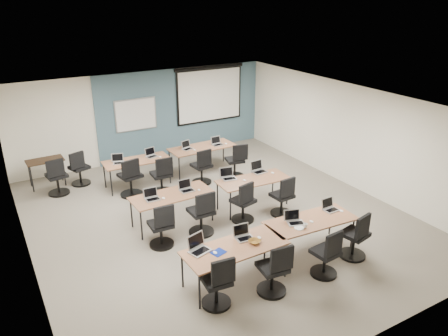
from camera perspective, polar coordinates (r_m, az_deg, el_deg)
floor at (r=10.23m, az=-0.94°, el=-6.42°), size 8.00×9.00×0.02m
ceiling at (r=9.25m, az=-1.05°, el=8.43°), size 8.00×9.00×0.02m
wall_back at (r=13.57m, az=-10.32°, el=6.69°), size 8.00×0.04×2.70m
wall_front at (r=6.54m, az=18.99°, el=-12.09°), size 8.00×0.04×2.70m
wall_left at (r=8.63m, az=-24.96°, el=-4.32°), size 0.04×9.00×2.70m
wall_right at (r=12.00m, az=16.00°, el=4.12°), size 0.04×9.00×2.70m
blue_accent_panel at (r=14.00m, az=-5.44°, el=7.42°), size 5.50×0.04×2.70m
whiteboard at (r=13.39m, az=-11.45°, el=6.83°), size 1.28×0.03×0.98m
projector_screen at (r=14.22m, az=-1.89°, el=9.97°), size 2.40×0.10×1.82m
training_table_front_left at (r=7.79m, az=1.47°, el=-10.54°), size 1.88×0.78×0.73m
training_table_front_right at (r=8.79m, az=11.26°, el=-6.93°), size 1.82×0.76×0.73m
training_table_mid_left at (r=9.71m, az=-6.83°, el=-3.69°), size 1.81×0.75×0.73m
training_table_mid_right at (r=10.42m, az=3.84°, el=-1.72°), size 1.74×0.73×0.73m
training_table_back_left at (r=11.79m, az=-11.33°, el=0.79°), size 1.73×0.72×0.73m
training_table_back_right at (r=12.57m, az=-2.86°, el=2.60°), size 1.91×0.79×0.73m
laptop_0 at (r=7.66m, az=-3.36°, el=-10.25°), size 0.36×0.31×0.27m
mouse_0 at (r=7.60m, az=-1.17°, el=-10.99°), size 0.09×0.12×0.04m
task_chair_0 at (r=7.42m, az=-0.78°, el=-15.12°), size 0.50×0.50×0.99m
laptop_1 at (r=8.01m, az=2.54°, el=-8.73°), size 0.31×0.27×0.24m
mouse_1 at (r=8.04m, az=4.64°, el=-9.04°), size 0.07×0.10×0.03m
task_chair_1 at (r=7.73m, az=6.60°, el=-13.47°), size 0.52×0.52×1.00m
laptop_2 at (r=8.59m, az=9.17°, el=-6.71°), size 0.32×0.27×0.24m
mouse_2 at (r=8.69m, az=11.36°, el=-6.87°), size 0.08×0.11×0.03m
task_chair_2 at (r=8.31m, az=13.29°, el=-11.26°), size 0.50×0.50×0.98m
laptop_3 at (r=9.22m, az=13.65°, el=-4.98°), size 0.30×0.26×0.23m
mouse_3 at (r=9.22m, az=15.08°, el=-5.44°), size 0.07×0.10×0.04m
task_chair_3 at (r=8.96m, az=16.83°, el=-8.90°), size 0.52×0.52×1.00m
laptop_4 at (r=9.53m, az=-9.41°, el=-3.69°), size 0.31×0.26×0.23m
mouse_4 at (r=9.52m, az=-7.91°, el=-3.92°), size 0.09×0.12×0.04m
task_chair_4 at (r=9.02m, az=-8.11°, el=-7.90°), size 0.51×0.51×0.99m
laptop_5 at (r=9.83m, az=-4.96°, el=-2.61°), size 0.31×0.27×0.24m
mouse_5 at (r=9.83m, az=-3.28°, el=-2.87°), size 0.06×0.09×0.03m
task_chair_5 at (r=9.37m, az=-2.87°, el=-6.33°), size 0.55×0.55×1.03m
laptop_6 at (r=10.41m, az=0.55°, el=-1.05°), size 0.34×0.29×0.26m
mouse_6 at (r=10.31m, az=2.70°, el=-1.60°), size 0.08×0.11×0.04m
task_chair_6 at (r=9.87m, az=2.59°, el=-4.87°), size 0.52×0.52×1.00m
laptop_7 at (r=10.83m, az=4.53°, el=-0.15°), size 0.36×0.30×0.27m
mouse_7 at (r=10.78m, az=6.37°, el=-0.64°), size 0.08×0.11×0.04m
task_chair_7 at (r=10.22m, az=7.72°, el=-4.08°), size 0.51×0.51×0.99m
laptop_8 at (r=11.67m, az=-13.61°, el=0.93°), size 0.31×0.26×0.24m
mouse_8 at (r=11.64m, az=-12.58°, el=0.72°), size 0.08×0.10×0.03m
task_chair_8 at (r=11.30m, az=-12.08°, el=-1.58°), size 0.58×0.58×1.05m
laptop_9 at (r=11.95m, az=-9.50°, el=1.76°), size 0.30×0.26×0.23m
mouse_9 at (r=11.87m, az=-8.34°, el=1.45°), size 0.08×0.11×0.04m
task_chair_9 at (r=11.32m, az=-8.07°, el=-1.33°), size 0.54×0.54×1.02m
laptop_10 at (r=12.40m, az=-4.86°, el=2.75°), size 0.30×0.25×0.23m
mouse_10 at (r=12.29m, az=-3.86°, el=2.38°), size 0.06×0.10×0.03m
task_chair_10 at (r=11.79m, az=-2.85°, el=-0.16°), size 0.53×0.53×1.01m
laptop_11 at (r=12.69m, az=-0.90°, el=3.31°), size 0.31×0.26×0.24m
mouse_11 at (r=12.77m, az=0.24°, el=3.20°), size 0.07×0.10×0.04m
task_chair_11 at (r=12.18m, az=1.59°, el=0.60°), size 0.53×0.53×1.01m
blue_mousepad at (r=7.62m, az=-0.73°, el=-10.96°), size 0.29×0.26×0.01m
snack_bowl at (r=7.89m, az=4.01°, el=-9.58°), size 0.26×0.26×0.05m
snack_plate at (r=8.45m, az=9.78°, el=-7.71°), size 0.20×0.20×0.01m
coffee_cup at (r=8.45m, az=10.59°, el=-7.43°), size 0.09×0.09×0.07m
utility_table at (r=12.48m, az=-22.32°, el=0.59°), size 0.93×0.52×0.75m
spare_chair_a at (r=12.33m, az=-18.37°, el=-0.36°), size 0.52×0.50×0.99m
spare_chair_b at (r=11.92m, az=-20.96°, el=-1.42°), size 0.54×0.54×1.01m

